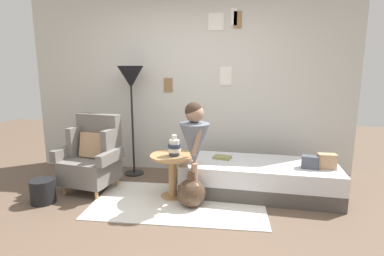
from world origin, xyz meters
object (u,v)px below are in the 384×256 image
object	(u,v)px
daybed	(259,178)
floor_lamp	(131,82)
armchair	(93,156)
side_table	(173,167)
person_child	(194,140)
demijohn_near	(191,193)
book_on_daybed	(222,157)
magazine_basket	(43,191)
vase_striped	(174,147)

from	to	relation	value
daybed	floor_lamp	bearing A→B (deg)	164.44
armchair	floor_lamp	bearing A→B (deg)	60.34
side_table	floor_lamp	size ratio (longest dim) A/B	0.34
floor_lamp	person_child	bearing A→B (deg)	-42.22
demijohn_near	person_child	bearing A→B (deg)	67.30
book_on_daybed	magazine_basket	xyz separation A→B (m)	(-2.07, -0.72, -0.28)
demijohn_near	armchair	bearing A→B (deg)	164.20
floor_lamp	magazine_basket	bearing A→B (deg)	-124.57
vase_striped	person_child	bearing A→B (deg)	-26.35
armchair	demijohn_near	distance (m)	1.41
vase_striped	daybed	bearing A→B (deg)	16.24
armchair	demijohn_near	xyz separation A→B (m)	(1.33, -0.38, -0.27)
person_child	daybed	bearing A→B (deg)	28.86
daybed	person_child	world-z (taller)	person_child
floor_lamp	daybed	bearing A→B (deg)	-15.56
person_child	demijohn_near	xyz separation A→B (m)	(-0.03, -0.07, -0.60)
book_on_daybed	magazine_basket	world-z (taller)	book_on_daybed
person_child	book_on_daybed	size ratio (longest dim) A/B	5.43
magazine_basket	person_child	bearing A→B (deg)	5.76
daybed	demijohn_near	size ratio (longest dim) A/B	4.79
side_table	floor_lamp	bearing A→B (deg)	133.87
daybed	magazine_basket	distance (m)	2.61
demijohn_near	book_on_daybed	bearing A→B (deg)	61.52
armchair	vase_striped	size ratio (longest dim) A/B	3.85
magazine_basket	demijohn_near	bearing A→B (deg)	3.72
magazine_basket	armchair	bearing A→B (deg)	50.05
floor_lamp	book_on_daybed	world-z (taller)	floor_lamp
vase_striped	person_child	world-z (taller)	person_child
side_table	demijohn_near	size ratio (longest dim) A/B	1.32
floor_lamp	demijohn_near	xyz separation A→B (m)	(0.99, -0.99, -1.20)
magazine_basket	daybed	bearing A→B (deg)	13.34
vase_striped	magazine_basket	size ratio (longest dim) A/B	0.90
armchair	magazine_basket	bearing A→B (deg)	-129.95
vase_striped	magazine_basket	xyz separation A→B (m)	(-1.52, -0.30, -0.50)
magazine_basket	vase_striped	bearing A→B (deg)	11.34
side_table	demijohn_near	xyz separation A→B (m)	(0.26, -0.23, -0.22)
magazine_basket	side_table	bearing A→B (deg)	12.89
book_on_daybed	demijohn_near	xyz separation A→B (m)	(-0.33, -0.61, -0.25)
side_table	person_child	world-z (taller)	person_child
demijohn_near	magazine_basket	world-z (taller)	demijohn_near
side_table	book_on_daybed	xyz separation A→B (m)	(0.59, 0.38, 0.03)
person_child	magazine_basket	xyz separation A→B (m)	(-1.77, -0.18, -0.63)
side_table	demijohn_near	distance (m)	0.41
floor_lamp	person_child	world-z (taller)	floor_lamp
floor_lamp	demijohn_near	distance (m)	1.84
person_child	book_on_daybed	world-z (taller)	person_child
person_child	demijohn_near	world-z (taller)	person_child
person_child	side_table	bearing A→B (deg)	150.46
side_table	floor_lamp	distance (m)	1.44
floor_lamp	demijohn_near	bearing A→B (deg)	-44.96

